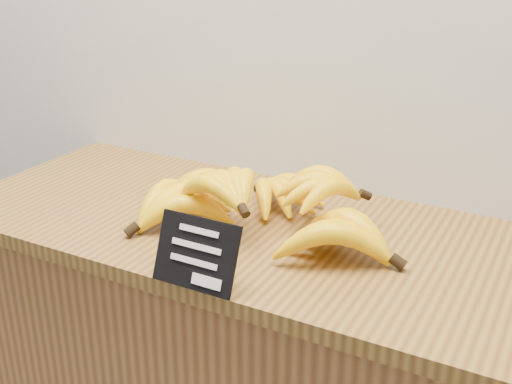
{
  "coord_description": "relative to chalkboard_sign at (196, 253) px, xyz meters",
  "views": [
    {
      "loc": [
        0.68,
        1.74,
        1.47
      ],
      "look_at": [
        0.16,
        2.7,
        1.02
      ],
      "focal_mm": 45.0,
      "sensor_mm": 36.0,
      "label": 1
    }
  ],
  "objects": [
    {
      "name": "banana_pile",
      "position": [
        -0.02,
        0.24,
        -0.01
      ],
      "size": [
        0.58,
        0.4,
        0.12
      ],
      "color": "yellow",
      "rests_on": "counter_top"
    },
    {
      "name": "chalkboard_sign",
      "position": [
        0.0,
        0.0,
        0.0
      ],
      "size": [
        0.15,
        0.05,
        0.11
      ],
      "primitive_type": "cube",
      "rotation": [
        -0.38,
        0.0,
        0.0
      ],
      "color": "black",
      "rests_on": "counter_top"
    },
    {
      "name": "counter_top",
      "position": [
        0.0,
        0.25,
        -0.07
      ],
      "size": [
        1.31,
        0.54,
        0.03
      ],
      "primitive_type": "cube",
      "color": "olive",
      "rests_on": "counter"
    }
  ]
}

